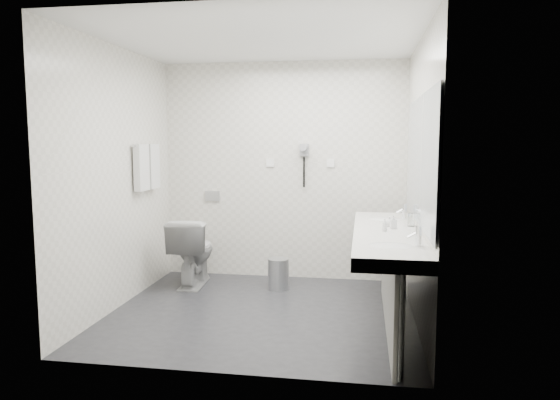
# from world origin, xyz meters

# --- Properties ---
(floor) EXTENTS (2.80, 2.80, 0.00)m
(floor) POSITION_xyz_m (0.00, 0.00, 0.00)
(floor) COLOR #26262A
(floor) RESTS_ON ground
(ceiling) EXTENTS (2.80, 2.80, 0.00)m
(ceiling) POSITION_xyz_m (0.00, 0.00, 2.50)
(ceiling) COLOR white
(ceiling) RESTS_ON wall_back
(wall_back) EXTENTS (2.80, 0.00, 2.80)m
(wall_back) POSITION_xyz_m (0.00, 1.30, 1.25)
(wall_back) COLOR silver
(wall_back) RESTS_ON floor
(wall_front) EXTENTS (2.80, 0.00, 2.80)m
(wall_front) POSITION_xyz_m (0.00, -1.30, 1.25)
(wall_front) COLOR silver
(wall_front) RESTS_ON floor
(wall_left) EXTENTS (0.00, 2.60, 2.60)m
(wall_left) POSITION_xyz_m (-1.40, 0.00, 1.25)
(wall_left) COLOR silver
(wall_left) RESTS_ON floor
(wall_right) EXTENTS (0.00, 2.60, 2.60)m
(wall_right) POSITION_xyz_m (1.40, 0.00, 1.25)
(wall_right) COLOR silver
(wall_right) RESTS_ON floor
(vanity_counter) EXTENTS (0.55, 2.20, 0.10)m
(vanity_counter) POSITION_xyz_m (1.12, -0.20, 0.80)
(vanity_counter) COLOR white
(vanity_counter) RESTS_ON floor
(vanity_panel) EXTENTS (0.03, 2.15, 0.75)m
(vanity_panel) POSITION_xyz_m (1.15, -0.20, 0.38)
(vanity_panel) COLOR gray
(vanity_panel) RESTS_ON floor
(vanity_post_near) EXTENTS (0.06, 0.06, 0.75)m
(vanity_post_near) POSITION_xyz_m (1.18, -1.24, 0.38)
(vanity_post_near) COLOR silver
(vanity_post_near) RESTS_ON floor
(vanity_post_far) EXTENTS (0.06, 0.06, 0.75)m
(vanity_post_far) POSITION_xyz_m (1.18, 0.84, 0.38)
(vanity_post_far) COLOR silver
(vanity_post_far) RESTS_ON floor
(mirror) EXTENTS (0.02, 2.20, 1.05)m
(mirror) POSITION_xyz_m (1.39, -0.20, 1.45)
(mirror) COLOR #B2BCC6
(mirror) RESTS_ON wall_right
(basin_near) EXTENTS (0.40, 0.31, 0.05)m
(basin_near) POSITION_xyz_m (1.12, -0.85, 0.83)
(basin_near) COLOR white
(basin_near) RESTS_ON vanity_counter
(basin_far) EXTENTS (0.40, 0.31, 0.05)m
(basin_far) POSITION_xyz_m (1.12, 0.45, 0.83)
(basin_far) COLOR white
(basin_far) RESTS_ON vanity_counter
(faucet_near) EXTENTS (0.04, 0.04, 0.15)m
(faucet_near) POSITION_xyz_m (1.32, -0.85, 0.92)
(faucet_near) COLOR silver
(faucet_near) RESTS_ON vanity_counter
(faucet_far) EXTENTS (0.04, 0.04, 0.15)m
(faucet_far) POSITION_xyz_m (1.32, 0.45, 0.92)
(faucet_far) COLOR silver
(faucet_far) RESTS_ON vanity_counter
(soap_bottle_a) EXTENTS (0.06, 0.06, 0.12)m
(soap_bottle_a) POSITION_xyz_m (1.19, -0.11, 0.91)
(soap_bottle_a) COLOR white
(soap_bottle_a) RESTS_ON vanity_counter
(soap_bottle_b) EXTENTS (0.09, 0.09, 0.08)m
(soap_bottle_b) POSITION_xyz_m (1.16, 0.01, 0.89)
(soap_bottle_b) COLOR white
(soap_bottle_b) RESTS_ON vanity_counter
(soap_bottle_c) EXTENTS (0.05, 0.05, 0.11)m
(soap_bottle_c) POSITION_xyz_m (1.11, -0.26, 0.90)
(soap_bottle_c) COLOR white
(soap_bottle_c) RESTS_ON vanity_counter
(glass_left) EXTENTS (0.08, 0.08, 0.12)m
(glass_left) POSITION_xyz_m (1.35, 0.04, 0.91)
(glass_left) COLOR silver
(glass_left) RESTS_ON vanity_counter
(toilet) EXTENTS (0.47, 0.77, 0.76)m
(toilet) POSITION_xyz_m (-0.94, 0.81, 0.38)
(toilet) COLOR white
(toilet) RESTS_ON floor
(flush_plate) EXTENTS (0.18, 0.02, 0.12)m
(flush_plate) POSITION_xyz_m (-0.85, 1.29, 0.95)
(flush_plate) COLOR #B2B5BA
(flush_plate) RESTS_ON wall_back
(pedal_bin) EXTENTS (0.24, 0.24, 0.32)m
(pedal_bin) POSITION_xyz_m (0.03, 0.78, 0.16)
(pedal_bin) COLOR #B2B5BA
(pedal_bin) RESTS_ON floor
(bin_lid) EXTENTS (0.23, 0.23, 0.02)m
(bin_lid) POSITION_xyz_m (0.03, 0.78, 0.33)
(bin_lid) COLOR #B2B5BA
(bin_lid) RESTS_ON pedal_bin
(towel_rail) EXTENTS (0.02, 0.62, 0.02)m
(towel_rail) POSITION_xyz_m (-1.35, 0.55, 1.55)
(towel_rail) COLOR silver
(towel_rail) RESTS_ON wall_left
(towel_near) EXTENTS (0.07, 0.24, 0.48)m
(towel_near) POSITION_xyz_m (-1.34, 0.41, 1.33)
(towel_near) COLOR silver
(towel_near) RESTS_ON towel_rail
(towel_far) EXTENTS (0.07, 0.24, 0.48)m
(towel_far) POSITION_xyz_m (-1.34, 0.69, 1.33)
(towel_far) COLOR silver
(towel_far) RESTS_ON towel_rail
(dryer_cradle) EXTENTS (0.10, 0.04, 0.14)m
(dryer_cradle) POSITION_xyz_m (0.25, 1.27, 1.50)
(dryer_cradle) COLOR gray
(dryer_cradle) RESTS_ON wall_back
(dryer_barrel) EXTENTS (0.08, 0.14, 0.08)m
(dryer_barrel) POSITION_xyz_m (0.25, 1.20, 1.53)
(dryer_barrel) COLOR gray
(dryer_barrel) RESTS_ON dryer_cradle
(dryer_cord) EXTENTS (0.02, 0.02, 0.35)m
(dryer_cord) POSITION_xyz_m (0.25, 1.26, 1.25)
(dryer_cord) COLOR black
(dryer_cord) RESTS_ON dryer_cradle
(switch_plate_a) EXTENTS (0.09, 0.02, 0.09)m
(switch_plate_a) POSITION_xyz_m (-0.15, 1.29, 1.35)
(switch_plate_a) COLOR white
(switch_plate_a) RESTS_ON wall_back
(switch_plate_b) EXTENTS (0.09, 0.02, 0.09)m
(switch_plate_b) POSITION_xyz_m (0.55, 1.29, 1.35)
(switch_plate_b) COLOR white
(switch_plate_b) RESTS_ON wall_back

